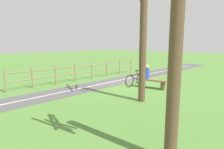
% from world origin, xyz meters
% --- Properties ---
extents(ground_plane, '(80.00, 80.00, 0.00)m').
position_xyz_m(ground_plane, '(0.00, 0.00, 0.00)').
color(ground_plane, '#548438').
extents(paved_path, '(2.25, 36.02, 0.02)m').
position_xyz_m(paved_path, '(1.33, 4.00, 0.01)').
color(paved_path, '#565454').
rests_on(paved_path, ground_plane).
extents(path_centre_line, '(0.40, 32.00, 0.00)m').
position_xyz_m(path_centre_line, '(1.33, 4.00, 0.02)').
color(path_centre_line, silver).
rests_on(path_centre_line, paved_path).
extents(bench, '(1.70, 0.81, 0.52)m').
position_xyz_m(bench, '(-1.55, -0.07, 0.35)').
color(bench, brown).
rests_on(bench, ground_plane).
extents(person_seated, '(0.38, 0.38, 0.80)m').
position_xyz_m(person_seated, '(-1.21, 0.00, 0.88)').
color(person_seated, '#2847B7').
rests_on(person_seated, bench).
extents(bicycle, '(0.09, 1.76, 0.91)m').
position_xyz_m(bicycle, '(-0.44, 0.04, 0.38)').
color(bicycle, black).
rests_on(bicycle, ground_plane).
extents(backpack, '(0.23, 0.31, 0.44)m').
position_xyz_m(backpack, '(-0.32, -0.76, 0.22)').
color(backpack, maroon).
rests_on(backpack, ground_plane).
extents(fence_roadside, '(0.57, 9.98, 1.15)m').
position_xyz_m(fence_roadside, '(3.22, 1.01, 0.67)').
color(fence_roadside, '#847051').
rests_on(fence_roadside, ground_plane).
extents(tree_far_right, '(1.54, 1.42, 5.38)m').
position_xyz_m(tree_far_right, '(-2.50, 2.37, 2.53)').
color(tree_far_right, brown).
rests_on(tree_far_right, ground_plane).
extents(tree_by_path, '(1.42, 0.86, 5.05)m').
position_xyz_m(tree_by_path, '(-5.56, 5.68, 2.34)').
color(tree_by_path, brown).
rests_on(tree_by_path, ground_plane).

